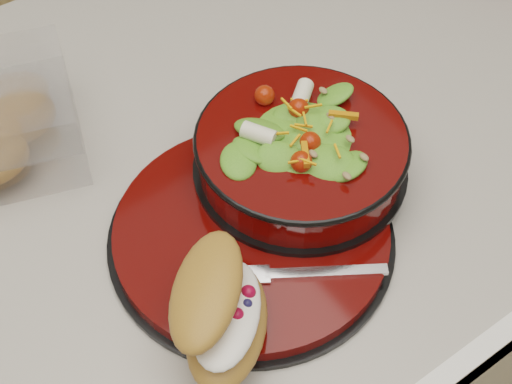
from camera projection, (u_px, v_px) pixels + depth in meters
island_counter at (313, 273)px, 1.22m from camera, size 1.24×0.74×0.90m
dinner_plate at (252, 233)px, 0.71m from camera, size 0.29×0.29×0.02m
salad_bowl at (301, 146)px, 0.72m from camera, size 0.22×0.22×0.09m
croissant at (223, 310)px, 0.60m from camera, size 0.14×0.15×0.07m
fork at (304, 273)px, 0.67m from camera, size 0.13×0.09×0.00m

